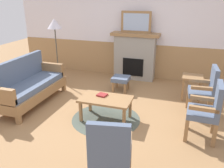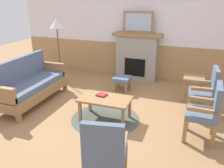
{
  "view_description": "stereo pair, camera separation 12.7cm",
  "coord_description": "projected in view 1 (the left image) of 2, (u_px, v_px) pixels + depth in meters",
  "views": [
    {
      "loc": [
        1.4,
        -3.87,
        2.26
      ],
      "look_at": [
        0.0,
        0.35,
        0.55
      ],
      "focal_mm": 37.85,
      "sensor_mm": 36.0,
      "label": 1
    },
    {
      "loc": [
        1.52,
        -3.83,
        2.26
      ],
      "look_at": [
        0.0,
        0.35,
        0.55
      ],
      "focal_mm": 37.85,
      "sensor_mm": 36.0,
      "label": 2
    }
  ],
  "objects": [
    {
      "name": "framed_picture",
      "position": [
        136.0,
        22.0,
        6.17
      ],
      "size": [
        0.8,
        0.04,
        0.56
      ],
      "color": "olive",
      "rests_on": "fireplace"
    },
    {
      "name": "side_table",
      "position": [
        192.0,
        81.0,
        5.26
      ],
      "size": [
        0.44,
        0.44,
        0.55
      ],
      "color": "olive",
      "rests_on": "ground_plane"
    },
    {
      "name": "ground_plane",
      "position": [
        106.0,
        116.0,
        4.65
      ],
      "size": [
        14.0,
        14.0,
        0.0
      ],
      "primitive_type": "plane",
      "color": "#997047"
    },
    {
      "name": "armchair_near_fireplace",
      "position": [
        206.0,
        89.0,
        4.56
      ],
      "size": [
        0.51,
        0.51,
        0.98
      ],
      "color": "olive",
      "rests_on": "ground_plane"
    },
    {
      "name": "armchair_front_left",
      "position": [
        110.0,
        151.0,
        2.76
      ],
      "size": [
        0.56,
        0.56,
        0.98
      ],
      "color": "olive",
      "rests_on": "ground_plane"
    },
    {
      "name": "floor_lamp_by_couch",
      "position": [
        55.0,
        28.0,
        5.96
      ],
      "size": [
        0.36,
        0.36,
        1.68
      ],
      "color": "#332D28",
      "rests_on": "ground_plane"
    },
    {
      "name": "armchair_by_window_left",
      "position": [
        208.0,
        109.0,
        3.77
      ],
      "size": [
        0.5,
        0.5,
        0.98
      ],
      "color": "olive",
      "rests_on": "ground_plane"
    },
    {
      "name": "footstool",
      "position": [
        121.0,
        80.0,
        5.78
      ],
      "size": [
        0.4,
        0.4,
        0.36
      ],
      "color": "olive",
      "rests_on": "ground_plane"
    },
    {
      "name": "couch",
      "position": [
        29.0,
        86.0,
        5.08
      ],
      "size": [
        0.7,
        1.8,
        0.98
      ],
      "color": "olive",
      "rests_on": "ground_plane"
    },
    {
      "name": "wall_back",
      "position": [
        138.0,
        30.0,
        6.48
      ],
      "size": [
        7.2,
        0.14,
        2.7
      ],
      "color": "white",
      "rests_on": "ground_plane"
    },
    {
      "name": "fireplace",
      "position": [
        135.0,
        56.0,
        6.5
      ],
      "size": [
        1.3,
        0.44,
        1.28
      ],
      "color": "gray",
      "rests_on": "ground_plane"
    },
    {
      "name": "coffee_table",
      "position": [
        106.0,
        101.0,
        4.41
      ],
      "size": [
        0.96,
        0.56,
        0.44
      ],
      "color": "olive",
      "rests_on": "ground_plane"
    },
    {
      "name": "round_rug",
      "position": [
        106.0,
        119.0,
        4.55
      ],
      "size": [
        1.31,
        1.31,
        0.01
      ],
      "primitive_type": "cylinder",
      "color": "#4C564C",
      "rests_on": "ground_plane"
    },
    {
      "name": "book_on_table",
      "position": [
        102.0,
        95.0,
        4.49
      ],
      "size": [
        0.2,
        0.19,
        0.03
      ],
      "primitive_type": "cube",
      "rotation": [
        0.0,
        0.0,
        -0.2
      ],
      "color": "maroon",
      "rests_on": "coffee_table"
    }
  ]
}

